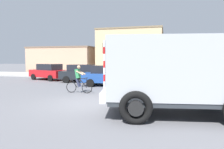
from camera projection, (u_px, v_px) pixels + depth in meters
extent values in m
plane|color=slate|center=(86.00, 103.00, 9.58)|extent=(120.00, 120.00, 0.00)
cube|color=#ADADA8|center=(132.00, 77.00, 22.64)|extent=(80.00, 5.00, 0.16)
cube|color=#B2B7BC|center=(179.00, 67.00, 7.48)|extent=(5.54, 3.32, 2.20)
cube|color=#2D3338|center=(178.00, 99.00, 7.57)|extent=(5.43, 3.26, 0.16)
cube|color=silver|center=(107.00, 93.00, 7.81)|extent=(0.63, 2.38, 0.36)
cube|color=black|center=(111.00, 54.00, 7.68)|extent=(0.47, 2.12, 0.70)
torus|color=black|center=(136.00, 108.00, 6.46)|extent=(1.12, 0.42, 1.10)
cylinder|color=black|center=(136.00, 108.00, 6.46)|extent=(0.54, 0.38, 0.50)
torus|color=black|center=(134.00, 94.00, 9.00)|extent=(1.12, 0.42, 1.10)
cylinder|color=black|center=(134.00, 94.00, 9.00)|extent=(0.54, 0.38, 0.50)
torus|color=black|center=(209.00, 95.00, 8.69)|extent=(1.12, 0.42, 1.10)
cylinder|color=black|center=(209.00, 95.00, 8.69)|extent=(0.54, 0.38, 0.50)
torus|color=black|center=(87.00, 88.00, 12.29)|extent=(0.68, 0.04, 0.68)
torus|color=black|center=(71.00, 87.00, 12.56)|extent=(0.68, 0.04, 0.68)
cylinder|color=black|center=(82.00, 79.00, 12.33)|extent=(0.60, 0.05, 0.09)
cylinder|color=black|center=(83.00, 82.00, 12.34)|extent=(0.51, 0.05, 0.57)
cylinder|color=black|center=(74.00, 83.00, 12.48)|extent=(0.44, 0.05, 0.57)
cylinder|color=black|center=(87.00, 83.00, 12.27)|extent=(0.09, 0.04, 0.59)
cylinder|color=black|center=(86.00, 78.00, 12.25)|extent=(0.03, 0.50, 0.03)
cube|color=black|center=(77.00, 79.00, 12.41)|extent=(0.24, 0.12, 0.06)
cube|color=#338C51|center=(78.00, 74.00, 12.37)|extent=(0.30, 0.32, 0.59)
sphere|color=tan|center=(79.00, 67.00, 12.32)|extent=(0.22, 0.22, 0.22)
cylinder|color=#2D334C|center=(79.00, 82.00, 12.50)|extent=(0.30, 0.12, 0.57)
cylinder|color=tan|center=(82.00, 73.00, 12.47)|extent=(0.49, 0.09, 0.29)
cylinder|color=#2D334C|center=(78.00, 83.00, 12.31)|extent=(0.30, 0.12, 0.57)
cylinder|color=tan|center=(80.00, 73.00, 12.16)|extent=(0.49, 0.09, 0.29)
cylinder|color=red|center=(104.00, 91.00, 11.81)|extent=(0.12, 0.12, 0.40)
cylinder|color=white|center=(104.00, 85.00, 11.77)|extent=(0.12, 0.12, 0.40)
cylinder|color=red|center=(104.00, 78.00, 11.74)|extent=(0.12, 0.12, 0.40)
cylinder|color=white|center=(104.00, 71.00, 11.71)|extent=(0.12, 0.12, 0.40)
cylinder|color=red|center=(104.00, 64.00, 11.68)|extent=(0.12, 0.12, 0.40)
cylinder|color=white|center=(104.00, 57.00, 11.65)|extent=(0.12, 0.12, 0.40)
cylinder|color=red|center=(104.00, 50.00, 11.61)|extent=(0.12, 0.12, 0.40)
cylinder|color=white|center=(104.00, 44.00, 11.58)|extent=(0.12, 0.12, 0.40)
cube|color=black|center=(105.00, 48.00, 11.78)|extent=(0.24, 0.20, 0.60)
sphere|color=red|center=(106.00, 48.00, 11.89)|extent=(0.14, 0.14, 0.14)
cube|color=red|center=(49.00, 73.00, 20.12)|extent=(4.32, 2.80, 0.70)
cube|color=black|center=(49.00, 67.00, 19.98)|extent=(2.53, 2.03, 0.60)
cylinder|color=black|center=(34.00, 77.00, 20.08)|extent=(0.63, 0.35, 0.60)
cylinder|color=black|center=(47.00, 76.00, 21.52)|extent=(0.63, 0.35, 0.60)
cylinder|color=black|center=(50.00, 78.00, 18.77)|extent=(0.63, 0.35, 0.60)
cylinder|color=black|center=(64.00, 77.00, 20.20)|extent=(0.63, 0.35, 0.60)
cube|color=#1E2328|center=(83.00, 75.00, 18.06)|extent=(4.08, 1.91, 0.70)
cube|color=black|center=(81.00, 68.00, 18.04)|extent=(2.27, 1.56, 0.60)
cylinder|color=black|center=(99.00, 78.00, 18.66)|extent=(0.61, 0.21, 0.60)
cylinder|color=black|center=(93.00, 80.00, 17.00)|extent=(0.61, 0.21, 0.60)
cylinder|color=black|center=(74.00, 78.00, 19.17)|extent=(0.61, 0.21, 0.60)
cylinder|color=black|center=(66.00, 80.00, 17.51)|extent=(0.61, 0.21, 0.60)
cube|color=#234C9E|center=(108.00, 78.00, 15.64)|extent=(4.15, 2.10, 0.70)
cube|color=black|center=(107.00, 69.00, 15.61)|extent=(2.34, 1.66, 0.60)
cylinder|color=black|center=(125.00, 81.00, 16.31)|extent=(0.62, 0.24, 0.60)
cylinder|color=black|center=(123.00, 84.00, 14.64)|extent=(0.62, 0.24, 0.60)
cylinder|color=black|center=(96.00, 81.00, 16.70)|extent=(0.62, 0.24, 0.60)
cylinder|color=black|center=(90.00, 83.00, 15.03)|extent=(0.62, 0.24, 0.60)
cube|color=tan|center=(65.00, 60.00, 32.02)|extent=(10.10, 5.80, 3.73)
cube|color=#775E4C|center=(64.00, 48.00, 31.87)|extent=(10.30, 5.92, 0.20)
cube|color=#D1B284|center=(131.00, 52.00, 29.88)|extent=(8.96, 6.84, 6.12)
cube|color=#7D6B4F|center=(131.00, 31.00, 29.63)|extent=(9.13, 6.98, 0.20)
cube|color=#B2AD9E|center=(212.00, 60.00, 27.11)|extent=(9.04, 7.54, 3.87)
cube|color=slate|center=(212.00, 45.00, 26.95)|extent=(9.22, 7.70, 0.20)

